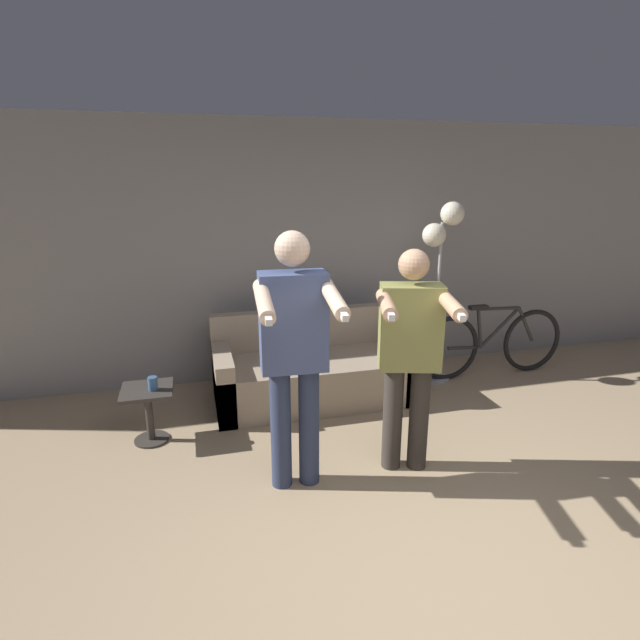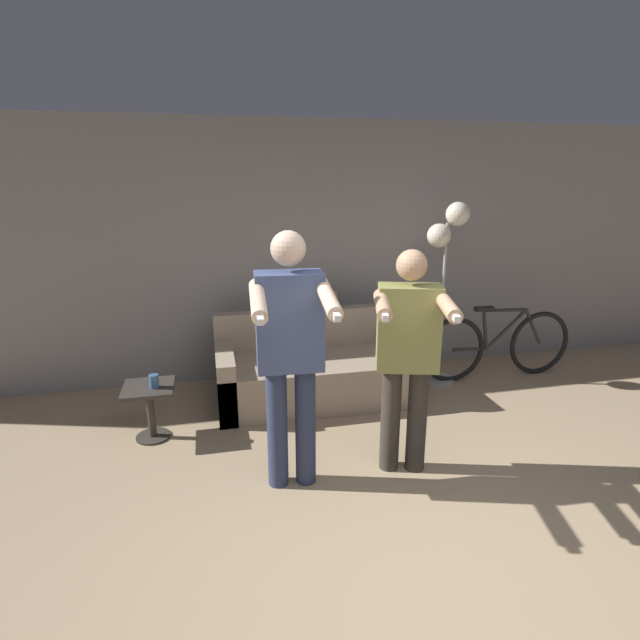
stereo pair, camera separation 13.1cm
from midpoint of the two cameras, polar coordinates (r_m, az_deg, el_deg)
ground_plane at (r=3.07m, az=14.77°, el=-26.83°), size 16.00×16.00×0.00m
wall_back at (r=5.20m, az=0.32°, el=7.75°), size 10.00×0.05×2.60m
couch at (r=4.79m, az=0.24°, el=-5.90°), size 1.85×0.86×0.80m
person_left at (r=3.21m, az=-2.25°, el=-3.06°), size 0.53×0.69×1.75m
person_right at (r=3.46m, az=11.06°, el=-3.38°), size 0.61×0.76×1.61m
cat at (r=4.92m, az=0.86°, el=2.22°), size 0.42×0.14×0.17m
floor_lamp at (r=5.06m, az=15.04°, el=8.45°), size 0.41×0.35×1.82m
side_table at (r=4.26m, az=-18.05°, el=-8.85°), size 0.39×0.39×0.45m
cup at (r=4.15m, az=-17.58°, el=-6.69°), size 0.07×0.07×0.11m
bicycle at (r=5.55m, az=20.22°, el=-2.69°), size 1.70×0.07×0.78m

